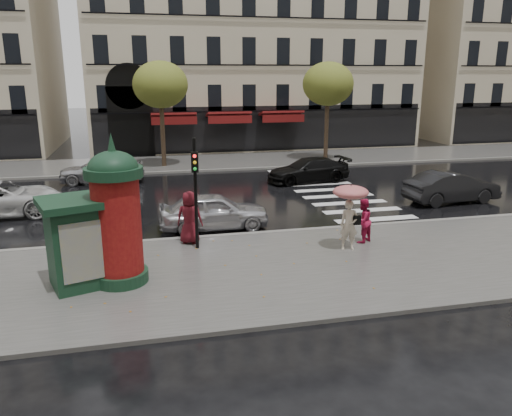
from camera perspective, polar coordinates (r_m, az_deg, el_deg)
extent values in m
plane|color=black|center=(15.76, 0.25, -6.67)|extent=(160.00, 160.00, 0.00)
cube|color=#474744|center=(15.29, 0.68, -7.14)|extent=(90.00, 7.00, 0.12)
cube|color=#474744|center=(33.91, -7.13, 5.15)|extent=(90.00, 6.00, 0.12)
cube|color=slate|center=(18.49, -1.87, -3.11)|extent=(90.00, 0.25, 0.14)
cube|color=slate|center=(30.98, -6.54, 4.25)|extent=(90.00, 0.25, 0.14)
cube|color=silver|center=(26.27, 8.24, 2.09)|extent=(3.60, 11.75, 0.01)
cube|color=#B7A88C|center=(45.42, -1.09, 20.33)|extent=(26.00, 14.00, 20.00)
cylinder|color=#38281C|center=(32.44, -10.64, 9.09)|extent=(0.28, 0.28, 5.20)
ellipsoid|color=#466921|center=(32.28, -10.87, 13.69)|extent=(3.40, 3.40, 2.89)
cylinder|color=#38281C|center=(34.68, 8.07, 9.58)|extent=(0.28, 0.28, 5.20)
ellipsoid|color=#466921|center=(34.54, 8.24, 13.87)|extent=(3.40, 3.40, 2.89)
imported|color=beige|center=(16.93, 10.59, -1.91)|extent=(0.69, 0.52, 1.69)
cylinder|color=black|center=(16.78, 10.68, -0.07)|extent=(0.02, 0.02, 1.07)
ellipsoid|color=#B5215D|center=(16.64, 10.77, 1.81)|extent=(1.17, 1.17, 0.41)
cone|color=black|center=(16.59, 10.81, 2.60)|extent=(0.04, 0.04, 0.09)
cube|color=black|center=(16.92, 11.48, -1.37)|extent=(0.25, 0.11, 0.32)
imported|color=#B61643|center=(17.74, 12.08, -1.42)|extent=(0.96, 0.90, 1.57)
imported|color=#551119|center=(17.39, -7.61, -1.07)|extent=(1.03, 0.82, 1.84)
cylinder|color=#143420|center=(14.81, -15.15, -7.50)|extent=(1.53, 1.53, 0.33)
cylinder|color=maroon|center=(14.31, -15.56, -1.84)|extent=(1.31, 1.31, 2.73)
cylinder|color=#143420|center=(13.97, -15.99, 3.95)|extent=(1.57, 1.57, 0.27)
ellipsoid|color=#143420|center=(13.95, -16.02, 4.39)|extent=(1.35, 1.35, 0.95)
cone|color=#143420|center=(13.84, -16.23, 7.27)|extent=(0.22, 0.22, 0.49)
cylinder|color=black|center=(16.59, -6.90, 1.54)|extent=(0.11, 0.11, 3.73)
cube|color=black|center=(16.16, -7.02, 5.23)|extent=(0.25, 0.19, 0.65)
cube|color=#143420|center=(14.63, -19.17, -4.04)|extent=(2.09, 1.88, 2.28)
cube|color=#143420|center=(14.29, -19.60, 0.70)|extent=(2.50, 2.30, 0.20)
imported|color=#BBBABF|center=(19.32, -4.84, -0.35)|extent=(4.23, 1.71, 1.44)
imported|color=black|center=(25.03, 21.47, 2.25)|extent=(4.57, 1.90, 1.47)
imported|color=black|center=(27.94, 5.98, 4.34)|extent=(4.79, 2.34, 1.34)
imported|color=#AEAEB3|center=(28.84, -17.19, 4.28)|extent=(4.62, 2.11, 1.54)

